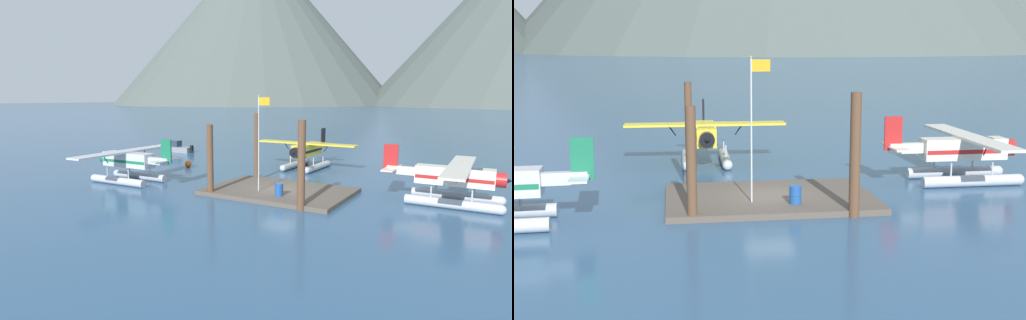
% 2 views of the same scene
% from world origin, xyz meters
% --- Properties ---
extents(ground_plane, '(1200.00, 1200.00, 0.00)m').
position_xyz_m(ground_plane, '(0.00, 0.00, 0.00)').
color(ground_plane, '#2D5175').
extents(dock_platform, '(10.38, 7.18, 0.30)m').
position_xyz_m(dock_platform, '(0.00, 0.00, 0.15)').
color(dock_platform, brown).
rests_on(dock_platform, ground).
extents(piling_near_left, '(0.46, 0.46, 5.20)m').
position_xyz_m(piling_near_left, '(-3.98, -3.21, 2.60)').
color(piling_near_left, brown).
rests_on(piling_near_left, ground).
extents(piling_near_right, '(0.50, 0.50, 5.73)m').
position_xyz_m(piling_near_right, '(3.38, -3.54, 2.86)').
color(piling_near_right, brown).
rests_on(piling_near_right, ground).
extents(piling_far_left, '(0.38, 0.38, 5.83)m').
position_xyz_m(piling_far_left, '(-3.91, 3.27, 2.92)').
color(piling_far_left, brown).
rests_on(piling_far_left, ground).
extents(flagpole, '(0.95, 0.10, 6.99)m').
position_xyz_m(flagpole, '(-0.95, -1.24, 4.58)').
color(flagpole, silver).
rests_on(flagpole, dock_platform).
extents(fuel_drum, '(0.62, 0.62, 0.88)m').
position_xyz_m(fuel_drum, '(0.96, -1.88, 0.74)').
color(fuel_drum, '#1E4C99').
rests_on(fuel_drum, dock_platform).
extents(mooring_buoy, '(0.70, 0.70, 0.70)m').
position_xyz_m(mooring_buoy, '(-13.43, 5.52, 0.35)').
color(mooring_buoy, orange).
rests_on(mooring_buoy, ground).
extents(mountain_ridge_west_peak, '(319.49, 319.49, 184.62)m').
position_xyz_m(mountain_ridge_west_peak, '(-235.08, 392.12, 92.31)').
color(mountain_ridge_west_peak, '#4C5651').
rests_on(mountain_ridge_west_peak, ground).
extents(seaplane_yellow_bow_left, '(10.42, 7.98, 3.84)m').
position_xyz_m(seaplane_yellow_bow_left, '(-2.63, 11.09, 1.58)').
color(seaplane_yellow_bow_left, '#B7BABF').
rests_on(seaplane_yellow_bow_left, ground).
extents(seaplane_silver_port_aft, '(7.98, 10.45, 3.84)m').
position_xyz_m(seaplane_silver_port_aft, '(-12.91, -2.84, 1.58)').
color(seaplane_silver_port_aft, '#B7BABF').
rests_on(seaplane_silver_port_aft, ground).
extents(seaplane_cream_stbd_fwd, '(7.98, 10.41, 3.84)m').
position_xyz_m(seaplane_cream_stbd_fwd, '(11.58, 2.95, 1.58)').
color(seaplane_cream_stbd_fwd, '#B7BABF').
rests_on(seaplane_cream_stbd_fwd, ground).
extents(boat_grey_open_west, '(4.89, 1.71, 1.50)m').
position_xyz_m(boat_grey_open_west, '(-22.81, 14.41, 0.49)').
color(boat_grey_open_west, gray).
rests_on(boat_grey_open_west, ground).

